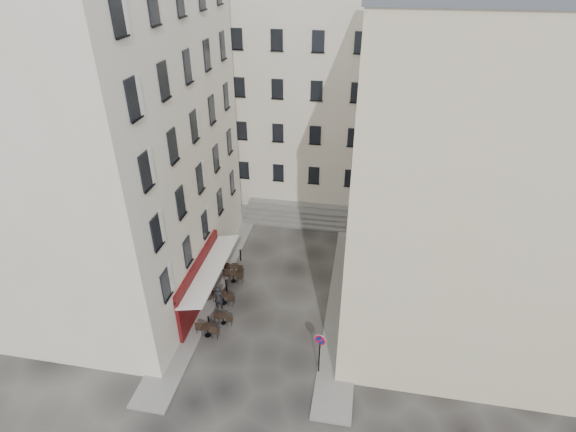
% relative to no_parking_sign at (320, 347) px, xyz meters
% --- Properties ---
extents(ground, '(90.00, 90.00, 0.00)m').
position_rel_no_parking_sign_xyz_m(ground, '(-3.58, 3.08, -1.95)').
color(ground, black).
rests_on(ground, ground).
extents(sidewalk_left, '(2.00, 22.00, 0.12)m').
position_rel_no_parking_sign_xyz_m(sidewalk_left, '(-8.08, 7.08, -1.89)').
color(sidewalk_left, slate).
rests_on(sidewalk_left, ground).
extents(sidewalk_right, '(2.00, 18.00, 0.12)m').
position_rel_no_parking_sign_xyz_m(sidewalk_right, '(0.92, 6.08, -1.89)').
color(sidewalk_right, slate).
rests_on(sidewalk_right, ground).
extents(building_left, '(12.20, 16.20, 20.60)m').
position_rel_no_parking_sign_xyz_m(building_left, '(-14.08, 6.08, 8.36)').
color(building_left, beige).
rests_on(building_left, ground).
extents(building_right, '(12.20, 14.20, 18.60)m').
position_rel_no_parking_sign_xyz_m(building_right, '(6.92, 6.58, 7.36)').
color(building_right, beige).
rests_on(building_right, ground).
extents(building_back, '(18.20, 10.20, 18.60)m').
position_rel_no_parking_sign_xyz_m(building_back, '(-4.58, 22.08, 7.36)').
color(building_back, beige).
rests_on(building_back, ground).
extents(cafe_storefront, '(1.74, 7.30, 3.50)m').
position_rel_no_parking_sign_xyz_m(cafe_storefront, '(-7.90, 4.08, -0.07)').
color(cafe_storefront, '#44090B').
rests_on(cafe_storefront, ground).
extents(stone_steps, '(9.00, 3.15, 0.80)m').
position_rel_no_parking_sign_xyz_m(stone_steps, '(-3.58, 15.65, -1.55)').
color(stone_steps, '#5B5856').
rests_on(stone_steps, ground).
extents(bollard_near, '(0.12, 0.12, 0.98)m').
position_rel_no_parking_sign_xyz_m(bollard_near, '(-6.83, 2.08, -1.42)').
color(bollard_near, black).
rests_on(bollard_near, ground).
extents(bollard_mid, '(0.12, 0.12, 0.98)m').
position_rel_no_parking_sign_xyz_m(bollard_mid, '(-6.83, 5.58, -1.42)').
color(bollard_mid, black).
rests_on(bollard_mid, ground).
extents(bollard_far, '(0.12, 0.12, 0.98)m').
position_rel_no_parking_sign_xyz_m(bollard_far, '(-6.83, 9.08, -1.42)').
color(bollard_far, black).
rests_on(bollard_far, ground).
extents(no_parking_sign, '(0.60, 0.23, 2.75)m').
position_rel_no_parking_sign_xyz_m(no_parking_sign, '(0.00, 0.00, 0.00)').
color(no_parking_sign, black).
rests_on(no_parking_sign, ground).
extents(bistro_table_a, '(1.38, 0.64, 0.97)m').
position_rel_no_parking_sign_xyz_m(bistro_table_a, '(-6.73, 1.53, -1.45)').
color(bistro_table_a, black).
rests_on(bistro_table_a, ground).
extents(bistro_table_b, '(1.17, 0.55, 0.82)m').
position_rel_no_parking_sign_xyz_m(bistro_table_b, '(-6.13, 2.67, -1.53)').
color(bistro_table_b, black).
rests_on(bistro_table_b, ground).
extents(bistro_table_c, '(1.42, 0.66, 1.00)m').
position_rel_no_parking_sign_xyz_m(bistro_table_c, '(-6.65, 4.40, -1.44)').
color(bistro_table_c, black).
rests_on(bistro_table_c, ground).
extents(bistro_table_d, '(1.38, 0.64, 0.97)m').
position_rel_no_parking_sign_xyz_m(bistro_table_d, '(-6.66, 6.63, -1.45)').
color(bistro_table_d, black).
rests_on(bistro_table_d, ground).
extents(bistro_table_e, '(1.38, 0.65, 0.97)m').
position_rel_no_parking_sign_xyz_m(bistro_table_e, '(-6.81, 7.42, -1.45)').
color(bistro_table_e, black).
rests_on(bistro_table_e, ground).
extents(pedestrian, '(0.65, 0.44, 1.74)m').
position_rel_no_parking_sign_xyz_m(pedestrian, '(-6.78, 3.89, -1.08)').
color(pedestrian, black).
rests_on(pedestrian, ground).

